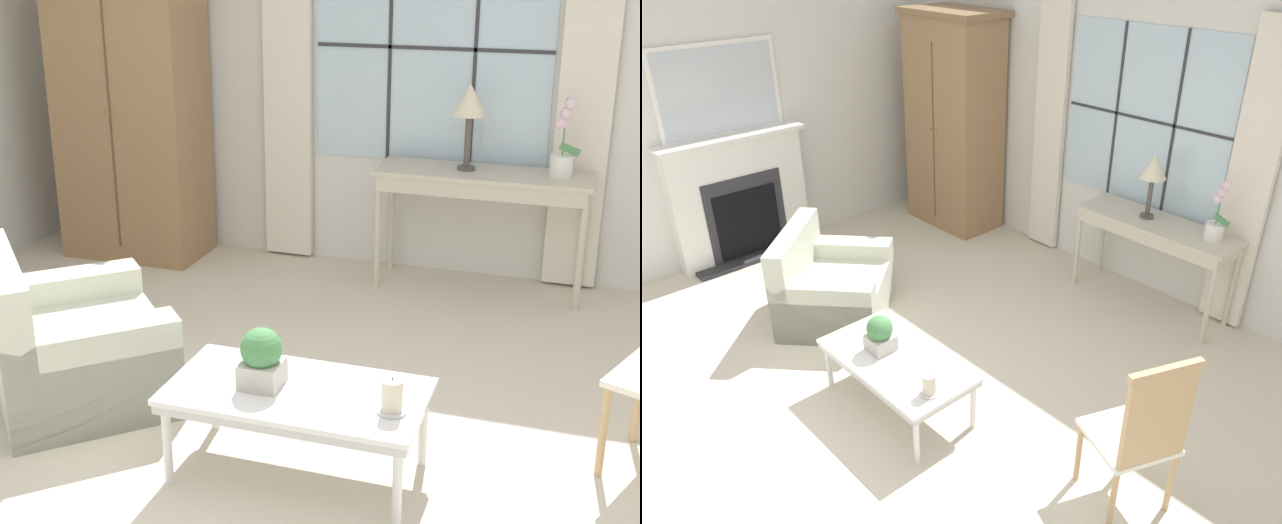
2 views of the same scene
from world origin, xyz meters
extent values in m
plane|color=beige|center=(0.00, 0.00, 0.00)|extent=(14.00, 14.00, 0.00)
cube|color=silver|center=(0.00, 3.03, 1.40)|extent=(7.20, 0.06, 2.80)
cube|color=silver|center=(0.00, 3.00, 1.55)|extent=(1.60, 0.01, 1.54)
cube|color=#2D2D33|center=(-0.29, 2.99, 1.55)|extent=(0.02, 0.02, 1.54)
cube|color=#2D2D33|center=(0.29, 2.99, 1.55)|extent=(0.02, 0.02, 1.54)
cube|color=#2D2D33|center=(0.00, 2.99, 1.55)|extent=(1.60, 0.02, 0.02)
cube|color=silver|center=(-1.01, 2.95, 1.26)|extent=(0.35, 0.06, 2.48)
cube|color=silver|center=(1.01, 2.95, 1.26)|extent=(0.35, 0.06, 2.48)
cube|color=#93704C|center=(-2.11, 2.66, 1.12)|extent=(0.99, 0.58, 2.25)
cube|color=brown|center=(-2.11, 2.37, 1.08)|extent=(0.01, 0.01, 1.89)
sphere|color=#997F4C|center=(-2.16, 2.36, 1.12)|extent=(0.03, 0.03, 0.03)
sphere|color=#997F4C|center=(-2.06, 2.36, 1.12)|extent=(0.03, 0.03, 0.03)
cube|color=beige|center=(0.43, 2.71, 0.80)|extent=(1.39, 0.46, 0.03)
cube|color=beige|center=(0.43, 2.71, 0.73)|extent=(1.34, 0.45, 0.10)
cylinder|color=beige|center=(-0.23, 2.52, 0.39)|extent=(0.04, 0.04, 0.78)
cylinder|color=beige|center=(1.09, 2.52, 0.39)|extent=(0.04, 0.04, 0.78)
cylinder|color=beige|center=(-0.23, 2.90, 0.39)|extent=(0.04, 0.04, 0.78)
cylinder|color=beige|center=(1.09, 2.90, 0.39)|extent=(0.04, 0.04, 0.78)
cylinder|color=#4C4742|center=(0.31, 2.72, 0.83)|extent=(0.12, 0.12, 0.02)
cylinder|color=#4C4742|center=(0.31, 2.72, 1.00)|extent=(0.04, 0.04, 0.33)
cone|color=beige|center=(0.31, 2.72, 1.27)|extent=(0.22, 0.22, 0.20)
cylinder|color=white|center=(0.91, 2.73, 0.88)|extent=(0.14, 0.14, 0.14)
cylinder|color=#47844C|center=(0.91, 2.73, 1.13)|extent=(0.01, 0.01, 0.36)
cube|color=#47844C|center=(0.95, 2.73, 0.99)|extent=(0.14, 0.02, 0.09)
sphere|color=silver|center=(0.89, 2.74, 1.15)|extent=(0.08, 0.08, 0.08)
sphere|color=silver|center=(0.91, 2.74, 1.22)|extent=(0.08, 0.08, 0.08)
sphere|color=silver|center=(0.94, 2.74, 1.28)|extent=(0.08, 0.08, 0.08)
cube|color=beige|center=(-1.29, 0.56, 0.20)|extent=(1.28, 1.28, 0.39)
cube|color=beige|center=(-1.53, 0.33, 0.60)|extent=(0.79, 0.82, 0.41)
cube|color=beige|center=(-1.55, 0.85, 0.27)|extent=(0.74, 0.72, 0.53)
cube|color=beige|center=(-1.02, 0.28, 0.27)|extent=(0.74, 0.72, 0.53)
cylinder|color=tan|center=(1.30, 0.62, 0.22)|extent=(0.04, 0.04, 0.44)
cylinder|color=tan|center=(1.44, 0.97, 0.22)|extent=(0.04, 0.04, 0.44)
cube|color=silver|center=(0.03, 0.22, 0.41)|extent=(1.12, 0.59, 0.03)
cube|color=beige|center=(0.03, 0.22, 0.37)|extent=(1.10, 0.57, 0.04)
cylinder|color=silver|center=(-0.48, -0.02, 0.20)|extent=(0.04, 0.04, 0.39)
cylinder|color=silver|center=(0.54, -0.02, 0.20)|extent=(0.04, 0.04, 0.39)
cylinder|color=silver|center=(-0.48, 0.47, 0.20)|extent=(0.04, 0.04, 0.39)
cylinder|color=silver|center=(0.54, 0.47, 0.20)|extent=(0.04, 0.04, 0.39)
cube|color=#BCB7AD|center=(-0.13, 0.21, 0.48)|extent=(0.17, 0.17, 0.11)
sphere|color=#47844C|center=(-0.13, 0.21, 0.59)|extent=(0.18, 0.18, 0.18)
cylinder|color=silver|center=(0.46, 0.15, 0.43)|extent=(0.12, 0.12, 0.01)
cylinder|color=beige|center=(0.46, 0.15, 0.50)|extent=(0.09, 0.09, 0.14)
cylinder|color=black|center=(0.46, 0.15, 0.57)|extent=(0.00, 0.00, 0.01)
camera|label=1|loc=(1.19, -2.98, 2.24)|focal=50.00mm
camera|label=2|loc=(2.87, -1.76, 3.00)|focal=35.00mm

